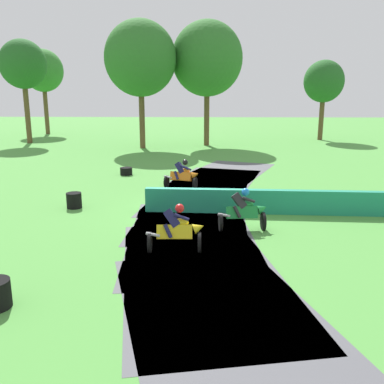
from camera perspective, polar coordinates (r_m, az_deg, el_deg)
name	(u,v)px	position (r m, az deg, el deg)	size (l,w,h in m)	color
ground_plane	(192,212)	(15.81, 0.05, -2.72)	(120.00, 120.00, 0.00)	#4C933D
track_asphalt	(208,212)	(15.77, 2.23, -2.74)	(7.00, 24.30, 0.01)	#515156
safety_barrier	(330,203)	(16.14, 18.25, -1.41)	(0.30, 13.64, 0.90)	#1E8466
motorcycle_lead_orange	(183,175)	(19.47, -1.26, 2.34)	(1.72, 1.09, 1.43)	black
motorcycle_chase_green	(244,210)	(13.79, 7.09, -2.50)	(1.68, 0.90, 1.43)	black
motorcycle_trailing_yellow	(177,229)	(11.86, -2.02, -5.12)	(1.68, 0.88, 1.42)	black
tire_stack_near	(126,171)	(23.08, -8.95, 2.82)	(0.65, 0.65, 0.40)	black
tire_stack_mid_a	(74,200)	(16.91, -15.76, -1.10)	(0.58, 0.58, 0.60)	black
tree_far_left	(43,71)	(47.62, -19.62, 15.26)	(4.12, 4.12, 8.70)	brown
tree_far_right	(23,65)	(39.63, -22.03, 15.75)	(3.91, 3.91, 8.73)	brown
tree_mid_rise	(140,59)	(33.88, -7.04, 17.59)	(5.51, 5.51, 9.80)	brown
tree_behind_barrier	(207,59)	(35.42, 2.08, 17.67)	(5.71, 5.71, 10.01)	brown
tree_distant	(324,82)	(41.24, 17.52, 14.11)	(3.61, 3.61, 7.23)	brown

